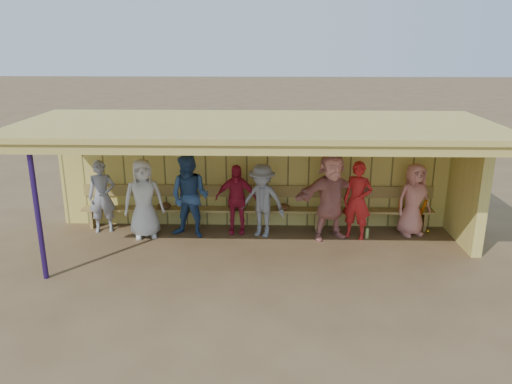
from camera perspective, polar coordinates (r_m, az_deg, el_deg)
ground at (r=9.97m, az=-0.05°, el=-6.37°), size 90.00×90.00×0.00m
player_a at (r=11.02m, az=-17.18°, el=-0.51°), size 0.63×0.48×1.55m
player_b at (r=10.50m, az=-12.72°, el=-0.74°), size 0.93×0.74×1.65m
player_c at (r=10.31m, az=-7.57°, el=-0.53°), size 0.99×0.86×1.74m
player_d at (r=10.48m, az=-2.30°, el=-0.82°), size 0.88×0.38×1.49m
player_e at (r=10.30m, az=0.70°, el=-0.99°), size 1.14×0.91×1.54m
player_f at (r=10.25m, az=8.55°, el=-0.44°), size 1.77×1.08×1.82m
player_g at (r=10.39m, az=11.52°, el=-0.96°), size 0.70×0.59×1.62m
player_h at (r=10.88m, az=17.56°, el=-0.83°), size 0.87×0.70×1.54m
dugout_structure at (r=10.08m, az=2.27°, el=4.05°), size 8.80×3.20×2.50m
bench at (r=10.82m, az=0.11°, el=-1.44°), size 7.60×0.34×0.93m
dugout_equipment at (r=10.71m, az=0.49°, el=-1.85°), size 5.84×0.62×0.80m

